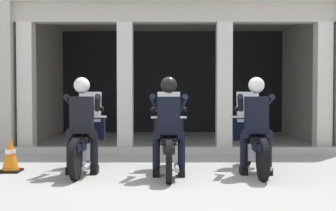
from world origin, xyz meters
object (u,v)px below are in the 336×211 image
police_officer_center (168,117)px  police_officer_right (255,117)px  motorcycle_right (252,142)px  motorcycle_left (85,141)px  police_officer_left (81,117)px  traffic_cone_flank (10,155)px  motorcycle_center (168,143)px

police_officer_center → police_officer_right: 1.43m
motorcycle_right → police_officer_center: bearing=-151.6°
motorcycle_left → motorcycle_right: same height
police_officer_left → traffic_cone_flank: size_ratio=2.69×
police_officer_left → motorcycle_right: 2.88m
motorcycle_center → police_officer_right: size_ratio=1.29×
motorcycle_right → traffic_cone_flank: bearing=-168.0°
traffic_cone_flank → police_officer_right: bearing=-3.0°
motorcycle_left → police_officer_center: size_ratio=1.29×
motorcycle_right → traffic_cone_flank: 4.09m
motorcycle_left → police_officer_right: (2.84, -0.33, 0.44)m
police_officer_left → police_officer_center: same height
police_officer_left → motorcycle_right: size_ratio=0.78×
police_officer_right → traffic_cone_flank: 4.14m
police_officer_right → police_officer_center: bearing=-162.5°
motorcycle_left → traffic_cone_flank: bearing=-174.3°
police_officer_center → motorcycle_left: bearing=161.5°
motorcycle_left → motorcycle_right: 2.84m
police_officer_left → police_officer_right: 2.84m
motorcycle_center → traffic_cone_flank: 2.67m
motorcycle_left → police_officer_center: 1.56m
motorcycle_left → traffic_cone_flank: 1.27m
police_officer_left → police_officer_center: 1.43m
motorcycle_left → police_officer_left: bearing=-89.9°
police_officer_left → motorcycle_center: police_officer_left is taller
motorcycle_left → police_officer_center: bearing=-18.7°
police_officer_left → motorcycle_center: size_ratio=0.78×
motorcycle_center → motorcycle_left: bearing=172.3°
motorcycle_center → motorcycle_right: bearing=7.0°
police_officer_left → motorcycle_right: (2.84, 0.24, -0.44)m
police_officer_left → motorcycle_right: bearing=5.1°
traffic_cone_flank → police_officer_left: bearing=-7.7°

